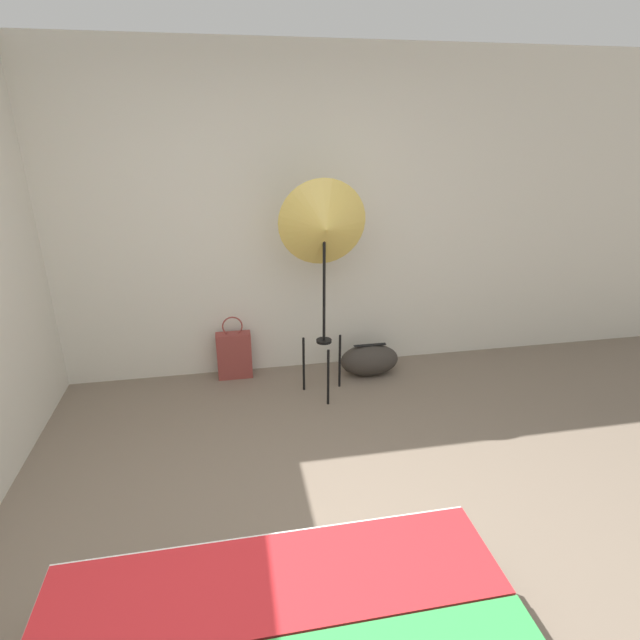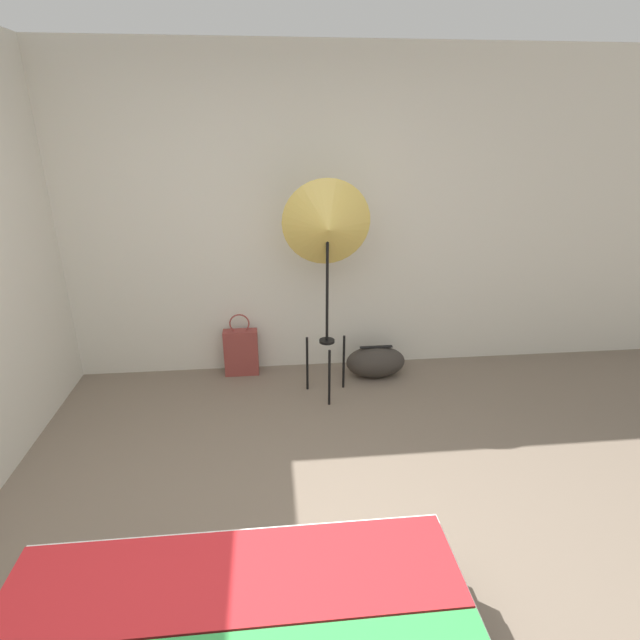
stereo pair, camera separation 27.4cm
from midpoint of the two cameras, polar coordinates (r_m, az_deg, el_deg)
The scene contains 5 objects.
ground_plane at distance 2.58m, azimuth -2.01°, elevation -30.34°, with size 14.00×14.00×0.00m, color #756656.
wall_back at distance 4.10m, azimuth -4.67°, elevation 11.28°, with size 8.00×0.05×2.60m.
photo_umbrella at distance 3.59m, azimuth 3.09°, elevation 10.38°, with size 0.64×0.31×1.68m.
tote_bag at distance 4.30m, azimuth -7.20°, elevation -3.64°, with size 0.29×0.11×0.55m.
duffel_bag at distance 4.30m, azimuth 8.19°, elevation -4.79°, with size 0.50×0.27×0.28m.
Camera 2 is at (0.05, -1.61, 2.03)m, focal length 28.00 mm.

